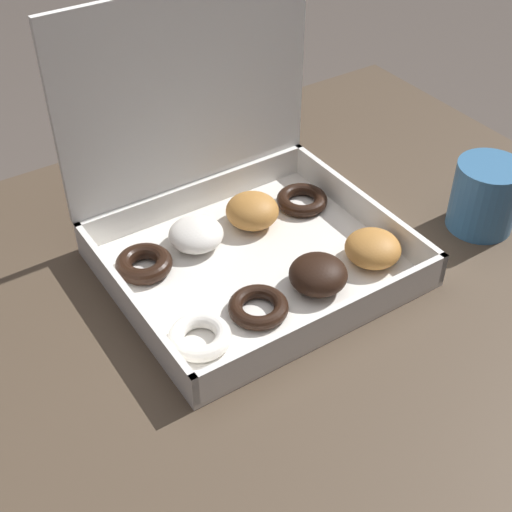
% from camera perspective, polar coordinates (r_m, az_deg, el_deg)
% --- Properties ---
extents(dining_table, '(1.13, 0.78, 0.74)m').
position_cam_1_polar(dining_table, '(0.93, -2.10, -8.01)').
color(dining_table, '#4C3D2D').
rests_on(dining_table, ground_plane).
extents(donut_box, '(0.35, 0.31, 0.31)m').
position_cam_1_polar(donut_box, '(0.88, -1.05, 3.30)').
color(donut_box, silver).
rests_on(donut_box, dining_table).
extents(coffee_mug, '(0.09, 0.09, 0.09)m').
position_cam_1_polar(coffee_mug, '(0.98, 17.86, 4.66)').
color(coffee_mug, teal).
rests_on(coffee_mug, dining_table).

